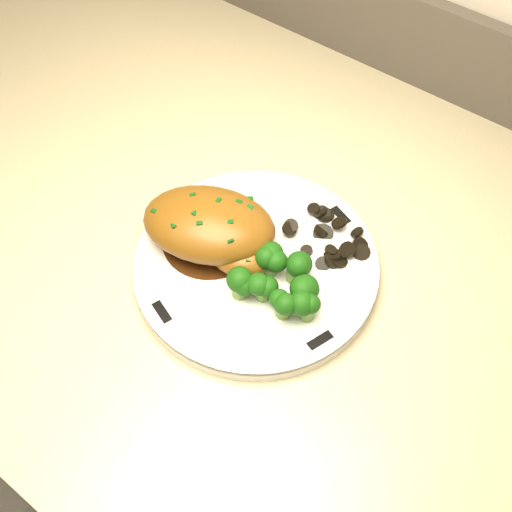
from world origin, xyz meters
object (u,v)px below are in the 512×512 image
Objects in this scene: broccoli_florets at (281,286)px; chicken_breast at (213,228)px; counter at (192,344)px; plate at (256,266)px.

chicken_breast is at bearing 173.32° from broccoli_florets.
plate is (0.19, -0.06, 0.49)m from counter.
chicken_breast is 0.10m from broccoli_florets.
chicken_breast is at bearing -170.52° from plate.
broccoli_florets is at bearing -29.61° from chicken_breast.
broccoli_florets is (0.05, -0.02, 0.03)m from plate.
chicken_breast is 1.86× the size of broccoli_florets.
counter reaches higher than broccoli_florets.
plate is at bearing 156.61° from broccoli_florets.
chicken_breast is (0.14, -0.07, 0.52)m from counter.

